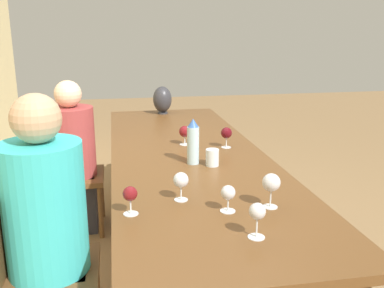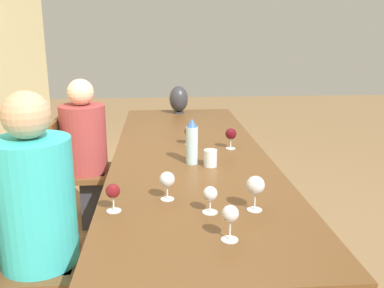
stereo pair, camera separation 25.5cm
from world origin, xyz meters
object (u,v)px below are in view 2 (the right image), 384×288
at_px(wine_glass_0, 190,132).
at_px(wine_glass_3, 255,186).
at_px(water_bottle, 192,142).
at_px(vase, 179,99).
at_px(person_far, 86,149).
at_px(chair_near, 27,257).
at_px(wine_glass_6, 113,192).
at_px(chair_far, 77,168).
at_px(person_near, 40,217).
at_px(water_tumbler, 210,158).
at_px(wine_glass_4, 210,195).
at_px(wine_glass_2, 167,180).
at_px(wine_glass_1, 231,134).
at_px(wine_glass_5, 230,215).

height_order(wine_glass_0, wine_glass_3, wine_glass_3).
bearing_deg(water_bottle, vase, 0.14).
relative_size(wine_glass_0, person_far, 0.11).
bearing_deg(chair_near, vase, -22.30).
height_order(wine_glass_6, chair_far, wine_glass_6).
distance_m(chair_near, person_near, 0.22).
bearing_deg(person_near, chair_far, 3.41).
height_order(water_tumbler, chair_near, same).
bearing_deg(wine_glass_3, wine_glass_4, 92.79).
distance_m(wine_glass_0, person_far, 0.91).
bearing_deg(wine_glass_6, wine_glass_2, -64.23).
bearing_deg(person_far, wine_glass_1, -117.56).
relative_size(wine_glass_2, person_near, 0.11).
xyz_separation_m(vase, wine_glass_0, (-1.11, -0.02, -0.04)).
height_order(wine_glass_1, wine_glass_4, wine_glass_1).
xyz_separation_m(wine_glass_4, chair_near, (0.20, 0.86, -0.37)).
bearing_deg(water_tumbler, person_far, 43.62).
bearing_deg(wine_glass_3, wine_glass_5, 149.74).
bearing_deg(water_bottle, wine_glass_0, -2.74).
bearing_deg(water_tumbler, wine_glass_6, 139.93).
distance_m(wine_glass_1, chair_far, 1.30).
height_order(wine_glass_0, wine_glass_1, wine_glass_1).
relative_size(wine_glass_0, chair_far, 0.15).
height_order(water_bottle, wine_glass_6, water_bottle).
bearing_deg(wine_glass_2, person_near, 86.72).
distance_m(chair_near, chair_far, 1.33).
height_order(wine_glass_3, person_far, person_far).
relative_size(wine_glass_1, wine_glass_4, 1.15).
relative_size(water_bottle, person_near, 0.21).
xyz_separation_m(wine_glass_3, person_far, (1.52, 0.97, -0.25)).
xyz_separation_m(wine_glass_2, wine_glass_6, (-0.11, 0.24, -0.01)).
bearing_deg(wine_glass_0, person_far, 61.58).
xyz_separation_m(vase, chair_near, (-2.02, 0.83, -0.42)).
distance_m(wine_glass_6, chair_far, 1.59).
distance_m(water_tumbler, wine_glass_2, 0.54).
bearing_deg(wine_glass_2, wine_glass_1, -27.67).
relative_size(wine_glass_5, chair_far, 0.16).
relative_size(wine_glass_3, wine_glass_4, 1.32).
height_order(wine_glass_6, person_far, person_far).
height_order(water_tumbler, wine_glass_2, wine_glass_2).
bearing_deg(person_far, chair_near, 176.55).
distance_m(wine_glass_3, wine_glass_6, 0.61).
xyz_separation_m(water_bottle, wine_glass_3, (-0.68, -0.22, -0.02)).
xyz_separation_m(wine_glass_1, chair_far, (0.54, 1.11, -0.39)).
distance_m(water_tumbler, chair_far, 1.34).
height_order(water_bottle, person_far, person_far).
height_order(wine_glass_2, wine_glass_3, wine_glass_3).
bearing_deg(vase, wine_glass_2, 175.77).
bearing_deg(wine_glass_3, person_near, 79.24).
height_order(wine_glass_5, wine_glass_6, wine_glass_5).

